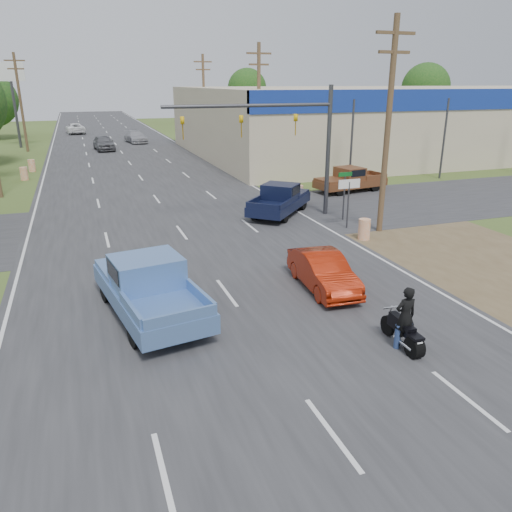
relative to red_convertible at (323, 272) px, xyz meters
name	(u,v)px	position (x,y,z in m)	size (l,w,h in m)	color
ground	(332,434)	(-3.41, -7.23, -0.66)	(200.00, 200.00, 0.00)	#3E4D1F
main_road	(130,163)	(-3.41, 32.77, -0.65)	(15.00, 180.00, 0.02)	#2D2D30
cross_road	(174,223)	(-3.41, 10.77, -0.65)	(120.00, 10.00, 0.02)	#2D2D30
dirt_verge	(443,245)	(7.59, 2.77, -0.66)	(8.00, 18.00, 0.01)	brown
big_box_store	(422,118)	(28.59, 32.70, 2.65)	(50.00, 28.10, 6.60)	#B7A88C
utility_pole_1	(388,123)	(6.09, 5.77, 4.66)	(2.00, 0.28, 10.00)	#4C3823
utility_pole_2	(259,106)	(6.09, 23.77, 4.66)	(2.00, 0.28, 10.00)	#4C3823
utility_pole_3	(204,99)	(6.09, 41.77, 4.66)	(2.00, 0.28, 10.00)	#4C3823
utility_pole_6	(20,100)	(-12.91, 44.77, 4.66)	(2.00, 0.28, 10.00)	#4C3823
tree_3	(426,87)	(51.59, 62.77, 5.53)	(8.40, 8.40, 10.40)	#422D19
tree_5	(247,88)	(26.59, 87.77, 5.22)	(7.98, 7.98, 9.88)	#422D19
barrel_0	(364,229)	(4.59, 4.77, -0.16)	(0.56, 0.56, 1.00)	orange
barrel_1	(299,193)	(4.99, 13.27, -0.16)	(0.56, 0.56, 1.00)	orange
barrel_2	(24,174)	(-11.91, 26.77, -0.16)	(0.56, 0.56, 1.00)	orange
barrel_3	(32,166)	(-11.61, 30.77, -0.16)	(0.56, 0.56, 1.00)	orange
pole_sign_left_far	(11,81)	(-13.91, 48.77, 6.51)	(3.00, 0.35, 9.20)	#3F3F44
lane_sign	(349,192)	(4.79, 6.77, 1.24)	(1.20, 0.08, 2.52)	#3F3F44
street_name_sign	(344,191)	(5.39, 8.27, 0.95)	(0.80, 0.08, 2.61)	#3F3F44
signal_mast	(283,129)	(2.41, 9.77, 4.14)	(9.12, 0.40, 7.00)	#3F3F44
red_convertible	(323,272)	(0.00, 0.00, 0.00)	(1.40, 4.01, 1.32)	#911A06
motorcycle	(404,334)	(0.20, -4.64, -0.22)	(0.60, 1.96, 0.99)	black
rider	(405,320)	(0.20, -4.60, 0.22)	(0.64, 0.42, 1.75)	black
blue_pickup	(148,285)	(-6.24, 0.05, 0.33)	(3.17, 6.18, 1.95)	black
navy_pickup	(280,199)	(2.66, 10.63, 0.21)	(5.01, 5.21, 1.73)	black
brown_pickup	(349,179)	(9.41, 14.75, 0.18)	(5.27, 2.74, 1.66)	black
distant_car_grey	(104,143)	(-5.05, 42.96, 0.15)	(1.91, 4.75, 1.62)	#58595E
distant_car_silver	(136,137)	(-0.88, 49.20, 0.06)	(2.02, 4.97, 1.44)	#AAA9AE
distant_car_white	(75,129)	(-7.77, 63.79, 0.07)	(2.44, 5.28, 1.47)	white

